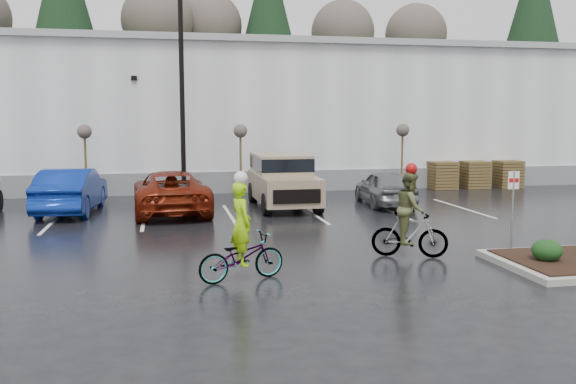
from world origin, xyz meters
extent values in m
plane|color=black|center=(0.00, 0.00, 0.00)|extent=(120.00, 120.00, 0.00)
cube|color=silver|center=(0.00, 22.00, 3.50)|extent=(60.00, 15.00, 7.00)
cube|color=slate|center=(0.00, 14.45, 0.50)|extent=(60.00, 0.12, 1.00)
cube|color=#999B9E|center=(0.00, 22.00, 7.05)|extent=(60.50, 15.50, 0.30)
cube|color=#2A401A|center=(0.00, 45.00, 3.00)|extent=(80.00, 25.00, 6.00)
cylinder|color=black|center=(-4.00, 12.00, 4.50)|extent=(0.20, 0.20, 9.00)
cylinder|color=#4F3D1F|center=(-8.00, 13.00, 1.40)|extent=(0.10, 0.10, 2.80)
sphere|color=#433B35|center=(-8.00, 13.00, 2.90)|extent=(0.60, 0.60, 0.60)
cylinder|color=#4F3D1F|center=(-1.50, 13.00, 1.40)|extent=(0.10, 0.10, 2.80)
sphere|color=#433B35|center=(-1.50, 13.00, 2.90)|extent=(0.60, 0.60, 0.60)
cylinder|color=#4F3D1F|center=(6.00, 13.00, 1.40)|extent=(0.10, 0.10, 2.80)
sphere|color=#433B35|center=(6.00, 13.00, 2.90)|extent=(0.60, 0.60, 0.60)
cube|color=#4F3D1F|center=(8.50, 14.00, 0.68)|extent=(1.20, 1.20, 1.35)
cube|color=#4F3D1F|center=(10.20, 14.00, 0.68)|extent=(1.20, 1.20, 1.35)
cube|color=#4F3D1F|center=(12.00, 14.00, 0.68)|extent=(1.20, 1.20, 1.35)
ellipsoid|color=black|center=(4.00, -1.00, 0.41)|extent=(0.70, 0.70, 0.52)
cylinder|color=gray|center=(3.80, 0.20, 1.10)|extent=(0.05, 0.05, 2.20)
cube|color=white|center=(3.80, 0.20, 1.95)|extent=(0.30, 0.02, 0.45)
cube|color=red|center=(3.80, 0.19, 1.95)|extent=(0.26, 0.02, 0.10)
imported|color=navy|center=(-8.15, 9.80, 0.83)|extent=(2.12, 5.13, 1.65)
imported|color=maroon|center=(-4.57, 9.06, 0.78)|extent=(2.88, 5.76, 1.57)
imported|color=slate|center=(3.82, 9.33, 0.71)|extent=(1.95, 4.28, 1.42)
imported|color=#3F3F44|center=(-3.17, -0.70, 0.52)|extent=(2.08, 1.21, 1.03)
imported|color=#8DD10B|center=(-3.17, -0.70, 1.25)|extent=(0.60, 0.75, 1.80)
sphere|color=silver|center=(-3.17, -0.70, 2.23)|extent=(0.30, 0.30, 0.30)
imported|color=#3F3F44|center=(1.26, 0.66, 0.57)|extent=(1.90, 1.18, 1.15)
imported|color=#4F542C|center=(1.26, 0.66, 1.25)|extent=(0.77, 0.99, 1.81)
sphere|color=#990C0C|center=(1.26, 0.66, 2.24)|extent=(0.30, 0.30, 0.30)
camera|label=1|loc=(-4.72, -13.52, 3.54)|focal=38.00mm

